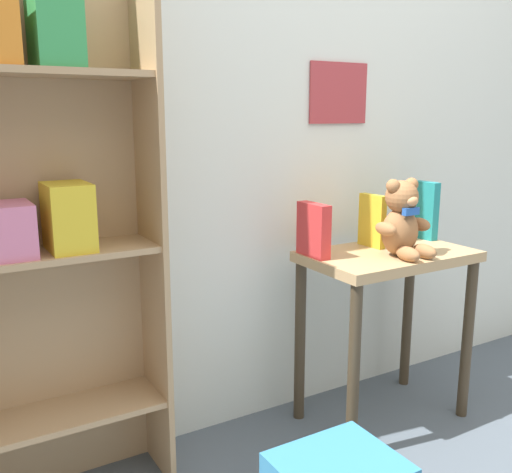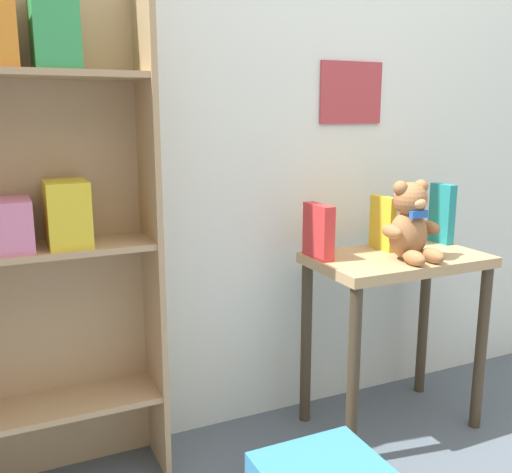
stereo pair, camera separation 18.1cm
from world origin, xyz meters
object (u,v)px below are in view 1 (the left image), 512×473
at_px(display_table, 387,285).
at_px(book_standing_teal, 426,210).
at_px(bookshelf_side, 37,218).
at_px(teddy_bear, 402,221).
at_px(book_standing_yellow, 372,221).
at_px(book_standing_red, 313,230).

xyz_separation_m(display_table, book_standing_teal, (0.27, 0.09, 0.24)).
height_order(bookshelf_side, book_standing_teal, bookshelf_side).
xyz_separation_m(teddy_bear, book_standing_yellow, (0.00, 0.16, -0.02)).
relative_size(display_table, book_standing_teal, 2.87).
height_order(teddy_bear, book_standing_red, teddy_bear).
distance_m(book_standing_yellow, book_standing_teal, 0.27).
relative_size(book_standing_red, book_standing_teal, 0.82).
bearing_deg(book_standing_teal, display_table, -162.85).
bearing_deg(display_table, bookshelf_side, 172.08).
distance_m(bookshelf_side, book_standing_red, 0.90).
xyz_separation_m(bookshelf_side, book_standing_red, (0.88, -0.08, -0.11)).
relative_size(bookshelf_side, book_standing_teal, 6.68).
relative_size(bookshelf_side, book_standing_yellow, 7.74).
distance_m(display_table, book_standing_teal, 0.37).
bearing_deg(book_standing_yellow, book_standing_teal, -1.89).
bearing_deg(book_standing_red, display_table, -16.81).
xyz_separation_m(display_table, book_standing_red, (-0.27, 0.08, 0.22)).
bearing_deg(book_standing_red, book_standing_yellow, 2.11).
relative_size(bookshelf_side, book_standing_red, 8.14).
relative_size(bookshelf_side, teddy_bear, 5.61).
bearing_deg(bookshelf_side, book_standing_red, -5.01).
xyz_separation_m(bookshelf_side, teddy_bear, (1.16, -0.23, -0.08)).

